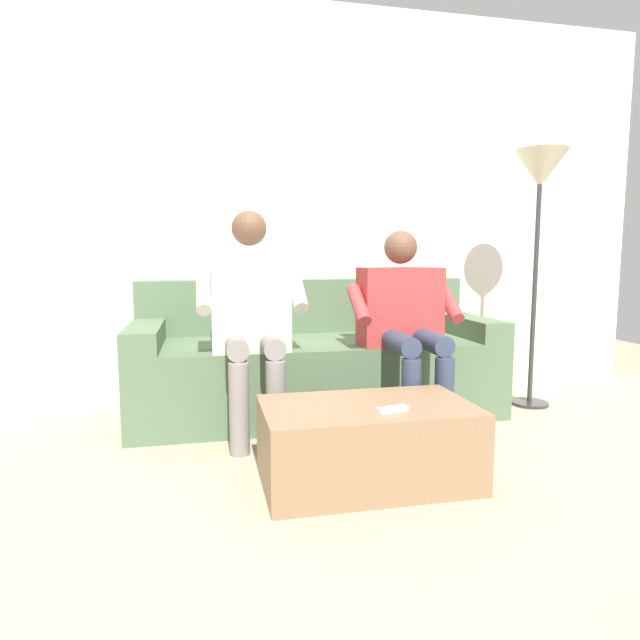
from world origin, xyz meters
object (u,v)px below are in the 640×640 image
(couch, at_px, (314,365))
(remote_white, at_px, (392,409))
(coffee_table, at_px, (367,443))
(person_right_seated, at_px, (251,310))
(person_left_seated, at_px, (405,316))
(floor_lamp, at_px, (540,185))

(couch, height_order, remote_white, couch)
(coffee_table, relative_size, person_right_seated, 0.74)
(couch, height_order, coffee_table, couch)
(person_left_seated, relative_size, remote_white, 8.61)
(person_right_seated, bearing_deg, couch, -136.36)
(couch, xyz_separation_m, coffee_table, (0.00, 1.11, -0.12))
(couch, distance_m, floor_lamp, 1.80)
(floor_lamp, bearing_deg, remote_white, 38.18)
(coffee_table, relative_size, remote_white, 6.95)
(coffee_table, bearing_deg, floor_lamp, -146.59)
(person_right_seated, distance_m, remote_white, 1.02)
(couch, height_order, person_left_seated, person_left_seated)
(person_left_seated, relative_size, person_right_seated, 0.92)
(couch, xyz_separation_m, person_right_seated, (0.42, 0.40, 0.40))
(couch, bearing_deg, floor_lamp, 172.25)
(person_left_seated, xyz_separation_m, floor_lamp, (-0.98, -0.25, 0.77))
(couch, distance_m, person_right_seated, 0.71)
(person_right_seated, height_order, remote_white, person_right_seated)
(coffee_table, height_order, floor_lamp, floor_lamp)
(remote_white, bearing_deg, person_right_seated, -73.22)
(person_left_seated, height_order, remote_white, person_left_seated)
(person_right_seated, bearing_deg, remote_white, 120.36)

